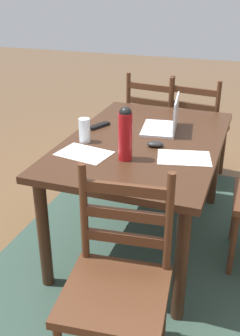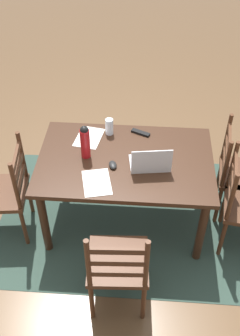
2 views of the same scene
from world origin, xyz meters
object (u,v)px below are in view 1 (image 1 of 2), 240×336
at_px(dining_table, 144,153).
at_px(tv_remote, 99,126).
at_px(chair_left_near, 155,126).
at_px(water_bottle, 125,133).
at_px(chair_left_far, 197,131).
at_px(computer_mouse, 155,144).
at_px(chair_right_far, 117,286).
at_px(drinking_glass, 84,130).
at_px(laptop, 166,122).

bearing_deg(dining_table, tv_remote, -107.48).
height_order(chair_left_near, water_bottle, water_bottle).
distance_m(chair_left_near, water_bottle, 1.42).
relative_size(dining_table, chair_left_far, 1.53).
height_order(chair_left_near, chair_left_far, same).
distance_m(dining_table, chair_left_far, 1.05).
distance_m(chair_left_near, computer_mouse, 1.19).
bearing_deg(chair_left_far, chair_right_far, 0.04).
relative_size(chair_left_far, computer_mouse, 9.50).
distance_m(dining_table, computer_mouse, 0.18).
height_order(computer_mouse, tv_remote, computer_mouse).
height_order(drinking_glass, tv_remote, drinking_glass).
distance_m(dining_table, drinking_glass, 0.41).
relative_size(chair_right_far, chair_left_far, 1.00).
xyz_separation_m(chair_left_far, water_bottle, (1.34, -0.20, 0.43)).
bearing_deg(chair_right_far, dining_table, -169.72).
relative_size(chair_right_far, computer_mouse, 9.50).
bearing_deg(dining_table, drinking_glass, -64.06).
xyz_separation_m(laptop, computer_mouse, (0.30, 0.01, -0.04)).
distance_m(water_bottle, computer_mouse, 0.29).
height_order(chair_right_far, computer_mouse, chair_right_far).
relative_size(dining_table, water_bottle, 4.78).
bearing_deg(chair_right_far, drinking_glass, -148.48).
bearing_deg(drinking_glass, computer_mouse, 98.90).
distance_m(chair_left_near, drinking_glass, 1.24).
bearing_deg(chair_left_far, dining_table, -10.21).
distance_m(chair_left_far, water_bottle, 1.43).
bearing_deg(computer_mouse, chair_left_near, 178.33).
distance_m(chair_right_far, computer_mouse, 0.97).
xyz_separation_m(chair_left_near, chair_right_far, (2.03, 0.38, 0.00)).
bearing_deg(chair_left_far, tv_remote, -30.81).
xyz_separation_m(chair_right_far, computer_mouse, (-0.92, -0.09, 0.29)).
relative_size(chair_left_near, computer_mouse, 9.50).
bearing_deg(computer_mouse, drinking_glass, -97.37).
height_order(dining_table, computer_mouse, computer_mouse).
relative_size(chair_left_near, tv_remote, 5.59).
relative_size(drinking_glass, computer_mouse, 1.50).
xyz_separation_m(drinking_glass, tv_remote, (-0.28, -0.02, -0.06)).
xyz_separation_m(dining_table, chair_right_far, (1.01, 0.18, -0.18)).
xyz_separation_m(water_bottle, tv_remote, (-0.44, -0.34, -0.15)).
bearing_deg(computer_mouse, dining_table, -151.58).
distance_m(dining_table, tv_remote, 0.39).
height_order(chair_right_far, laptop, laptop).
height_order(dining_table, chair_right_far, chair_right_far).
relative_size(computer_mouse, tv_remote, 0.59).
bearing_deg(chair_right_far, laptop, -175.54).
distance_m(dining_table, water_bottle, 0.41).
xyz_separation_m(chair_left_near, tv_remote, (0.90, -0.16, 0.29)).
distance_m(laptop, drinking_glass, 0.56).
distance_m(chair_left_far, drinking_glass, 1.34).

